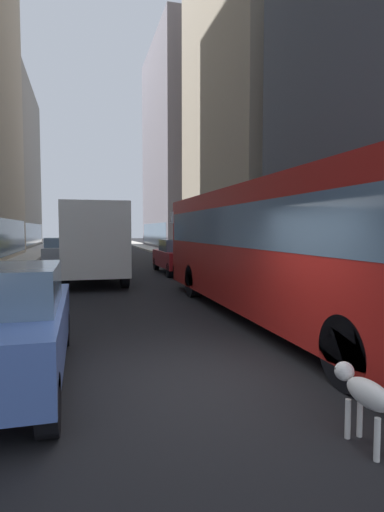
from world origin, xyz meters
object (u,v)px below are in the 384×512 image
at_px(transit_bus, 280,243).
at_px(pedestrian_with_handbag, 334,267).
at_px(car_yellow_taxi, 70,242).
at_px(car_silver_sedan, 62,251).
at_px(box_truck, 93,240).
at_px(dalmatian_dog, 364,393).
at_px(car_red_coupe, 178,256).

relative_size(transit_bus, pedestrian_with_handbag, 6.82).
height_order(car_yellow_taxi, car_silver_sedan, same).
bearing_deg(car_silver_sedan, box_truck, -78.50).
xyz_separation_m(transit_bus, dalmatian_dog, (-1.85, -5.35, -1.26)).
distance_m(car_yellow_taxi, car_silver_sedan, 19.24).
relative_size(car_red_coupe, dalmatian_dog, 4.39).
bearing_deg(car_silver_sedan, car_yellow_taxi, 90.00).
height_order(car_yellow_taxi, dalmatian_dog, car_yellow_taxi).
bearing_deg(box_truck, car_silver_sedan, 101.50).
bearing_deg(car_silver_sedan, car_red_coupe, -47.55).
bearing_deg(dalmatian_dog, car_red_coupe, 83.30).
bearing_deg(dalmatian_dog, car_silver_sedan, 99.74).
bearing_deg(car_yellow_taxi, pedestrian_with_handbag, -76.73).
xyz_separation_m(car_silver_sedan, box_truck, (1.60, -7.86, 0.84)).
bearing_deg(box_truck, pedestrian_with_handbag, -47.76).
xyz_separation_m(transit_bus, car_red_coupe, (0.00, 10.39, -0.96)).
bearing_deg(pedestrian_with_handbag, box_truck, 132.24).
distance_m(transit_bus, dalmatian_dog, 5.80).
distance_m(car_yellow_taxi, pedestrian_with_handbag, 35.17).
xyz_separation_m(car_yellow_taxi, pedestrian_with_handbag, (8.07, -34.23, 0.19)).
bearing_deg(car_silver_sedan, pedestrian_with_handbag, -61.70).
height_order(transit_bus, car_silver_sedan, transit_bus).
relative_size(car_yellow_taxi, car_red_coupe, 0.99).
bearing_deg(pedestrian_with_handbag, car_red_coupe, 105.59).
height_order(box_truck, pedestrian_with_handbag, box_truck).
bearing_deg(car_yellow_taxi, transit_bus, -81.10).
bearing_deg(pedestrian_with_handbag, car_yellow_taxi, 103.27).
distance_m(car_red_coupe, car_silver_sedan, 8.30).
bearing_deg(pedestrian_with_handbag, transit_bus, -148.53).
distance_m(car_silver_sedan, dalmatian_dog, 22.18).
relative_size(transit_bus, dalmatian_dog, 11.98).
bearing_deg(car_yellow_taxi, car_silver_sedan, -90.00).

